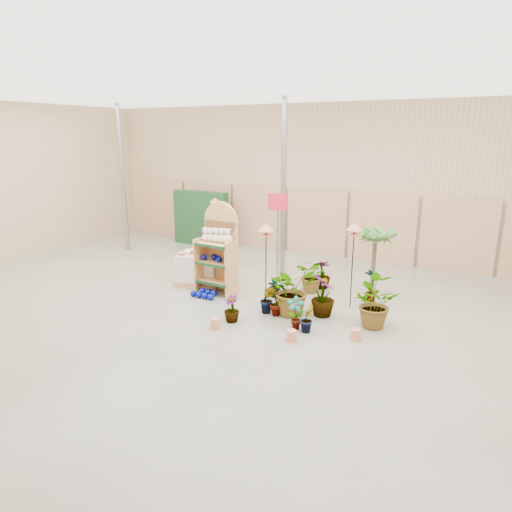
{
  "coord_description": "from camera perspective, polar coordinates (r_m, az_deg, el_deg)",
  "views": [
    {
      "loc": [
        4.95,
        -7.04,
        3.61
      ],
      "look_at": [
        0.3,
        1.5,
        1.0
      ],
      "focal_mm": 32.0,
      "sensor_mm": 36.0,
      "label": 1
    }
  ],
  "objects": [
    {
      "name": "potted_plant_2",
      "position": [
        9.35,
        4.56,
        -4.14
      ],
      "size": [
        1.19,
        1.25,
        1.09
      ],
      "primitive_type": "imported",
      "rotation": [
        0.0,
        0.0,
        1.13
      ],
      "color": "#3B722C",
      "rests_on": "ground"
    },
    {
      "name": "potted_plant_9",
      "position": [
        8.67,
        6.36,
        -7.78
      ],
      "size": [
        0.26,
        0.31,
        0.53
      ],
      "primitive_type": "imported",
      "rotation": [
        0.0,
        0.0,
        1.65
      ],
      "color": "#3B722C",
      "rests_on": "ground"
    },
    {
      "name": "bird_table_right",
      "position": [
        9.59,
        12.18,
        3.25
      ],
      "size": [
        0.34,
        0.34,
        1.84
      ],
      "color": "black",
      "rests_on": "ground"
    },
    {
      "name": "room",
      "position": [
        9.46,
        -3.33,
        6.53
      ],
      "size": [
        15.2,
        12.1,
        4.7
      ],
      "color": "slate",
      "rests_on": "ground"
    },
    {
      "name": "charcoal_planters",
      "position": [
        13.02,
        -5.57,
        1.13
      ],
      "size": [
        0.5,
        0.5,
        1.0
      ],
      "color": "black",
      "rests_on": "ground"
    },
    {
      "name": "trellis_stock",
      "position": [
        15.28,
        -6.91,
        4.7
      ],
      "size": [
        2.0,
        0.3,
        1.8
      ],
      "primitive_type": "cube",
      "color": "#16401E",
      "rests_on": "ground"
    },
    {
      "name": "gazing_balls_shelf",
      "position": [
        10.54,
        -4.95,
        -0.28
      ],
      "size": [
        0.78,
        0.27,
        0.15
      ],
      "color": "#040C88",
      "rests_on": "display_shelf"
    },
    {
      "name": "potted_plant_3",
      "position": [
        9.38,
        8.36,
        -4.99
      ],
      "size": [
        0.65,
        0.65,
        0.85
      ],
      "primitive_type": "imported",
      "rotation": [
        0.0,
        0.0,
        2.12
      ],
      "color": "#3B722C",
      "rests_on": "ground"
    },
    {
      "name": "potted_plant_1",
      "position": [
        9.46,
        1.5,
        -5.43
      ],
      "size": [
        0.39,
        0.34,
        0.61
      ],
      "primitive_type": "imported",
      "rotation": [
        0.0,
        0.0,
        0.22
      ],
      "color": "#3B722C",
      "rests_on": "ground"
    },
    {
      "name": "potted_plant_5",
      "position": [
        10.41,
        2.46,
        -3.69
      ],
      "size": [
        0.36,
        0.38,
        0.54
      ],
      "primitive_type": "imported",
      "rotation": [
        0.0,
        0.0,
        1.05
      ],
      "color": "#3B722C",
      "rests_on": "ground"
    },
    {
      "name": "potted_plant_4",
      "position": [
        10.32,
        14.32,
        -3.6
      ],
      "size": [
        0.49,
        0.42,
        0.79
      ],
      "primitive_type": "imported",
      "rotation": [
        0.0,
        0.0,
        2.74
      ],
      "color": "#3B722C",
      "rests_on": "ground"
    },
    {
      "name": "bird_table_back",
      "position": [
        13.84,
        -5.12,
        6.74
      ],
      "size": [
        0.34,
        0.34,
        1.76
      ],
      "color": "black",
      "rests_on": "ground"
    },
    {
      "name": "potted_plant_7",
      "position": [
        9.06,
        -3.08,
        -6.57
      ],
      "size": [
        0.39,
        0.39,
        0.55
      ],
      "primitive_type": "imported",
      "rotation": [
        0.0,
        0.0,
        5.99
      ],
      "color": "#3B722C",
      "rests_on": "ground"
    },
    {
      "name": "palm",
      "position": [
        10.6,
        14.72,
        2.56
      ],
      "size": [
        0.7,
        0.7,
        1.66
      ],
      "color": "brown",
      "rests_on": "ground"
    },
    {
      "name": "potted_plant_0",
      "position": [
        9.31,
        2.62,
        -5.13
      ],
      "size": [
        0.47,
        0.35,
        0.81
      ],
      "primitive_type": "imported",
      "rotation": [
        0.0,
        0.0,
        2.98
      ],
      "color": "#3B722C",
      "rests_on": "ground"
    },
    {
      "name": "potted_plant_11",
      "position": [
        11.08,
        8.29,
        -2.26
      ],
      "size": [
        0.52,
        0.52,
        0.7
      ],
      "primitive_type": "imported",
      "rotation": [
        0.0,
        0.0,
        3.62
      ],
      "color": "#3B722C",
      "rests_on": "ground"
    },
    {
      "name": "gazing_balls_floor",
      "position": [
        10.51,
        -6.46,
        -4.73
      ],
      "size": [
        0.63,
        0.39,
        0.15
      ],
      "color": "#040C88",
      "rests_on": "ground"
    },
    {
      "name": "potted_plant_10",
      "position": [
        9.04,
        14.28,
        -5.68
      ],
      "size": [
        1.16,
        1.13,
        0.97
      ],
      "primitive_type": "imported",
      "rotation": [
        0.0,
        0.0,
        2.49
      ],
      "color": "#3B722C",
      "rests_on": "ground"
    },
    {
      "name": "offer_sign",
      "position": [
        11.31,
        2.7,
        4.62
      ],
      "size": [
        0.5,
        0.08,
        2.2
      ],
      "color": "gray",
      "rests_on": "ground"
    },
    {
      "name": "teddy_bears",
      "position": [
        10.42,
        -4.81,
        2.43
      ],
      "size": [
        0.79,
        0.22,
        0.35
      ],
      "color": "#F4EAC4",
      "rests_on": "display_shelf"
    },
    {
      "name": "pallet_stack",
      "position": [
        11.37,
        -7.0,
        -1.56
      ],
      "size": [
        1.27,
        1.14,
        0.81
      ],
      "rotation": [
        0.0,
        0.0,
        0.25
      ],
      "color": "tan",
      "rests_on": "ground"
    },
    {
      "name": "potted_plant_6",
      "position": [
        10.76,
        7.1,
        -2.43
      ],
      "size": [
        0.81,
        0.73,
        0.81
      ],
      "primitive_type": "imported",
      "rotation": [
        0.0,
        0.0,
        6.13
      ],
      "color": "#3B722C",
      "rests_on": "ground"
    },
    {
      "name": "potted_plant_8",
      "position": [
        8.74,
        4.96,
        -7.13
      ],
      "size": [
        0.4,
        0.35,
        0.64
      ],
      "primitive_type": "imported",
      "rotation": [
        0.0,
        0.0,
        0.42
      ],
      "color": "#3B722C",
      "rests_on": "ground"
    },
    {
      "name": "bird_table_front",
      "position": [
        9.6,
        1.27,
        3.26
      ],
      "size": [
        0.34,
        0.34,
        1.78
      ],
      "color": "black",
      "rests_on": "ground"
    },
    {
      "name": "display_shelf",
      "position": [
        10.61,
        -4.62,
        0.57
      ],
      "size": [
        0.91,
        0.6,
        2.12
      ],
      "rotation": [
        0.0,
        0.0,
        -0.05
      ],
      "color": "tan",
      "rests_on": "ground"
    }
  ]
}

